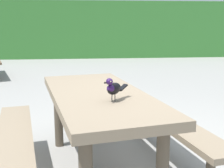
% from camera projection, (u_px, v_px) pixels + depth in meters
% --- Properties ---
extents(ground_plane, '(60.00, 60.00, 0.00)m').
position_uv_depth(ground_plane, '(138.00, 164.00, 2.81)').
color(ground_plane, gray).
extents(hedge_wall, '(28.00, 1.61, 2.12)m').
position_uv_depth(hedge_wall, '(94.00, 30.00, 11.70)').
color(hedge_wall, '#387A33').
rests_on(hedge_wall, ground).
extents(picnic_table_foreground, '(1.98, 2.01, 0.74)m').
position_uv_depth(picnic_table_foreground, '(98.00, 113.00, 2.55)').
color(picnic_table_foreground, '#84725B').
rests_on(picnic_table_foreground, ground).
extents(bird_grackle, '(0.21, 0.23, 0.18)m').
position_uv_depth(bird_grackle, '(113.00, 88.00, 2.21)').
color(bird_grackle, black).
rests_on(bird_grackle, picnic_table_foreground).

